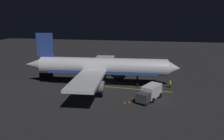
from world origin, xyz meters
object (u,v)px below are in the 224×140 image
catering_truck (117,72)px  traffic_cone_near_right (129,102)px  airliner (100,67)px  ground_crew_worker (170,84)px  traffic_cone_near_left (124,102)px  baggage_truck (150,93)px

catering_truck → traffic_cone_near_right: (15.67, 4.83, -0.96)m
airliner → ground_crew_worker: airliner is taller
catering_truck → traffic_cone_near_left: bearing=14.4°
traffic_cone_near_left → catering_truck: bearing=-165.6°
catering_truck → airliner: bearing=-17.6°
catering_truck → ground_crew_worker: catering_truck is taller
ground_crew_worker → traffic_cone_near_right: (9.25, -7.35, -0.64)m
baggage_truck → traffic_cone_near_left: (2.51, -4.15, -1.05)m
catering_truck → ground_crew_worker: (6.43, 12.18, -0.32)m
catering_truck → traffic_cone_near_left: catering_truck is taller
baggage_truck → traffic_cone_near_left: bearing=-58.8°
baggage_truck → catering_truck: bearing=-148.5°
airliner → catering_truck: (-7.36, 2.33, -2.80)m
catering_truck → ground_crew_worker: 13.78m
baggage_truck → traffic_cone_near_left: baggage_truck is taller
airliner → ground_crew_worker: (-0.94, 14.52, -3.13)m
airliner → catering_truck: size_ratio=5.20×
airliner → baggage_truck: bearing=60.1°
airliner → baggage_truck: (6.09, 10.59, -2.71)m
airliner → traffic_cone_near_left: size_ratio=59.90×
airliner → traffic_cone_near_left: bearing=36.8°
catering_truck → traffic_cone_near_left: (15.96, 4.11, -0.96)m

